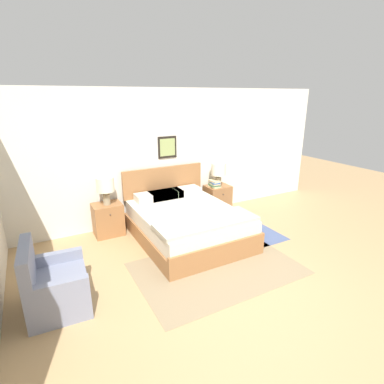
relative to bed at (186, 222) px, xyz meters
name	(u,v)px	position (x,y,z in m)	size (l,w,h in m)	color
ground_plane	(249,294)	(-0.03, -1.81, -0.31)	(16.00, 16.00, 0.00)	tan
wall_back	(159,156)	(-0.03, 1.11, 0.99)	(7.99, 0.09, 2.60)	silver
area_rug_main	(217,268)	(-0.07, -1.11, -0.30)	(2.37, 1.58, 0.01)	#897556
area_rug_bedside	(250,229)	(1.24, -0.27, -0.30)	(0.72, 1.38, 0.01)	#47567F
bed	(186,222)	(0.00, 0.00, 0.00)	(1.68, 2.11, 1.11)	#936038
armchair	(54,287)	(-2.25, -0.89, -0.02)	(0.72, 0.84, 0.87)	gray
nightstand_near_window	(108,219)	(-1.19, 0.82, -0.01)	(0.51, 0.44, 0.59)	#936038
nightstand_by_door	(217,199)	(1.19, 0.82, -0.01)	(0.51, 0.44, 0.59)	#936038
table_lamp_near_window	(105,186)	(-1.19, 0.79, 0.63)	(0.31, 0.31, 0.51)	gray
table_lamp_by_door	(219,170)	(1.18, 0.79, 0.63)	(0.31, 0.31, 0.51)	gray
book_thick_bottom	(214,186)	(1.08, 0.78, 0.30)	(0.21, 0.27, 0.03)	beige
book_hardcover_middle	(214,185)	(1.08, 0.78, 0.33)	(0.22, 0.24, 0.04)	#4C7551
book_novel_upper	(214,184)	(1.08, 0.78, 0.36)	(0.18, 0.27, 0.02)	beige
book_slim_near_top	(214,182)	(1.08, 0.78, 0.39)	(0.19, 0.27, 0.03)	#335693
book_paperback_top	(214,181)	(1.08, 0.78, 0.42)	(0.18, 0.25, 0.03)	beige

